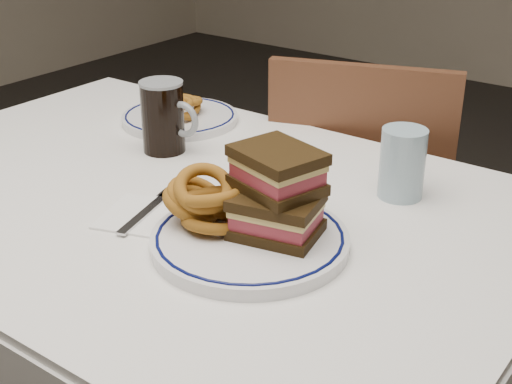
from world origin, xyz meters
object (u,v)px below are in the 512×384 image
Objects in this scene: chair_far at (362,215)px; far_plate at (180,118)px; reuben_sandwich at (277,193)px; beer_mug at (164,116)px; main_plate at (250,240)px.

far_plate is (-0.31, -0.31, 0.28)m from chair_far.
chair_far is 5.67× the size of reuben_sandwich.
beer_mug reaches higher than chair_far.
chair_far is at bearing 102.88° from main_plate.
main_plate is 0.08m from reuben_sandwich.
chair_far is 2.96× the size of main_plate.
beer_mug is (-0.37, 0.21, 0.06)m from main_plate.
beer_mug is at bearing -57.53° from far_plate.
main_plate is (0.15, -0.66, 0.28)m from chair_far.
chair_far is 0.61m from beer_mug.
beer_mug is 0.56× the size of far_plate.
main_plate is at bearing -77.12° from chair_far.
main_plate is at bearing -37.65° from far_plate.
chair_far is at bearing 64.38° from beer_mug.
reuben_sandwich reaches higher than chair_far.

